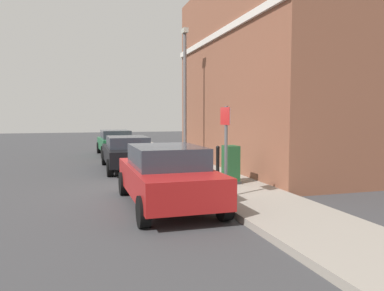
{
  "coord_description": "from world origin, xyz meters",
  "views": [
    {
      "loc": [
        -2.21,
        -11.0,
        2.22
      ],
      "look_at": [
        1.46,
        1.29,
        1.2
      ],
      "focal_mm": 35.64,
      "sensor_mm": 36.0,
      "label": 1
    }
  ],
  "objects_px": {
    "car_red": "(167,175)",
    "bollard_near_cabinet": "(218,160)",
    "street_sign": "(226,138)",
    "lamppost": "(185,90)",
    "car_black": "(128,152)",
    "car_green": "(115,142)",
    "utility_cabinet": "(231,166)"
  },
  "relations": [
    {
      "from": "car_red",
      "to": "bollard_near_cabinet",
      "type": "distance_m",
      "value": 4.01
    },
    {
      "from": "street_sign",
      "to": "lamppost",
      "type": "height_order",
      "value": "lamppost"
    },
    {
      "from": "car_black",
      "to": "street_sign",
      "type": "distance_m",
      "value": 7.0
    },
    {
      "from": "bollard_near_cabinet",
      "to": "street_sign",
      "type": "distance_m",
      "value": 3.51
    },
    {
      "from": "car_green",
      "to": "bollard_near_cabinet",
      "type": "relative_size",
      "value": 3.85
    },
    {
      "from": "car_red",
      "to": "car_black",
      "type": "relative_size",
      "value": 0.97
    },
    {
      "from": "lamppost",
      "to": "car_green",
      "type": "bearing_deg",
      "value": 113.15
    },
    {
      "from": "car_green",
      "to": "street_sign",
      "type": "distance_m",
      "value": 12.7
    },
    {
      "from": "car_black",
      "to": "street_sign",
      "type": "height_order",
      "value": "street_sign"
    },
    {
      "from": "street_sign",
      "to": "bollard_near_cabinet",
      "type": "bearing_deg",
      "value": 72.81
    },
    {
      "from": "car_red",
      "to": "car_green",
      "type": "height_order",
      "value": "car_red"
    },
    {
      "from": "utility_cabinet",
      "to": "car_black",
      "type": "bearing_deg",
      "value": 117.24
    },
    {
      "from": "car_black",
      "to": "car_red",
      "type": "bearing_deg",
      "value": -178.56
    },
    {
      "from": "car_black",
      "to": "car_green",
      "type": "relative_size",
      "value": 1.12
    },
    {
      "from": "bollard_near_cabinet",
      "to": "car_black",
      "type": "bearing_deg",
      "value": 126.82
    },
    {
      "from": "car_green",
      "to": "utility_cabinet",
      "type": "height_order",
      "value": "car_green"
    },
    {
      "from": "bollard_near_cabinet",
      "to": "lamppost",
      "type": "relative_size",
      "value": 0.18
    },
    {
      "from": "car_red",
      "to": "bollard_near_cabinet",
      "type": "height_order",
      "value": "car_red"
    },
    {
      "from": "car_red",
      "to": "utility_cabinet",
      "type": "xyz_separation_m",
      "value": [
        2.39,
        1.73,
        -0.09
      ]
    },
    {
      "from": "bollard_near_cabinet",
      "to": "lamppost",
      "type": "height_order",
      "value": "lamppost"
    },
    {
      "from": "utility_cabinet",
      "to": "street_sign",
      "type": "xyz_separation_m",
      "value": [
        -0.9,
        -1.83,
        0.98
      ]
    },
    {
      "from": "car_black",
      "to": "car_green",
      "type": "distance_m",
      "value": 5.83
    },
    {
      "from": "car_red",
      "to": "bollard_near_cabinet",
      "type": "xyz_separation_m",
      "value": [
        2.49,
        3.13,
        -0.07
      ]
    },
    {
      "from": "car_black",
      "to": "car_green",
      "type": "bearing_deg",
      "value": -0.23
    },
    {
      "from": "car_black",
      "to": "bollard_near_cabinet",
      "type": "bearing_deg",
      "value": -142.92
    },
    {
      "from": "street_sign",
      "to": "lamppost",
      "type": "xyz_separation_m",
      "value": [
        0.85,
        6.88,
        1.64
      ]
    },
    {
      "from": "car_black",
      "to": "utility_cabinet",
      "type": "xyz_separation_m",
      "value": [
        2.53,
        -4.91,
        -0.04
      ]
    },
    {
      "from": "car_black",
      "to": "street_sign",
      "type": "xyz_separation_m",
      "value": [
        1.63,
        -6.74,
        0.94
      ]
    },
    {
      "from": "street_sign",
      "to": "car_red",
      "type": "bearing_deg",
      "value": 176.35
    },
    {
      "from": "car_red",
      "to": "utility_cabinet",
      "type": "bearing_deg",
      "value": -54.44
    },
    {
      "from": "car_green",
      "to": "utility_cabinet",
      "type": "bearing_deg",
      "value": -168.56
    },
    {
      "from": "car_green",
      "to": "lamppost",
      "type": "bearing_deg",
      "value": -158.41
    }
  ]
}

